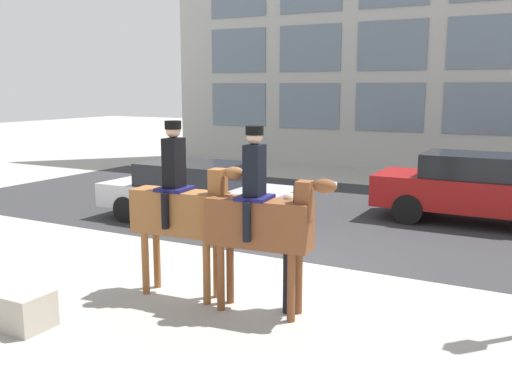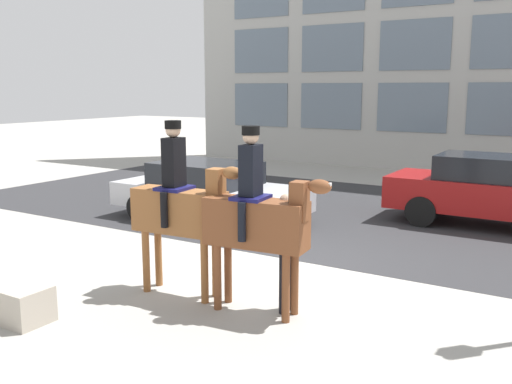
{
  "view_description": "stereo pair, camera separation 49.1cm",
  "coord_description": "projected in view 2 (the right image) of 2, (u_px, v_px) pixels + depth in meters",
  "views": [
    {
      "loc": [
        4.18,
        -8.54,
        3.07
      ],
      "look_at": [
        0.2,
        -1.13,
        1.53
      ],
      "focal_mm": 40.0,
      "sensor_mm": 36.0,
      "label": 1
    },
    {
      "loc": [
        4.6,
        -8.29,
        3.07
      ],
      "look_at": [
        0.2,
        -1.13,
        1.53
      ],
      "focal_mm": 40.0,
      "sensor_mm": 36.0,
      "label": 2
    }
  ],
  "objects": [
    {
      "name": "mounted_horse_companion",
      "position": [
        258.0,
        218.0,
        7.69
      ],
      "size": [
        1.87,
        0.65,
        2.58
      ],
      "rotation": [
        0.0,
        0.0,
        0.1
      ],
      "color": "brown",
      "rests_on": "ground_plane"
    },
    {
      "name": "road_surface",
      "position": [
        375.0,
        216.0,
        13.85
      ],
      "size": [
        22.22,
        8.5,
        0.01
      ],
      "color": "#2D2D30",
      "rests_on": "ground_plane"
    },
    {
      "name": "mounted_horse_lead",
      "position": [
        181.0,
        207.0,
        8.38
      ],
      "size": [
        1.86,
        0.65,
        2.61
      ],
      "rotation": [
        0.0,
        0.0,
        0.08
      ],
      "color": "brown",
      "rests_on": "ground_plane"
    },
    {
      "name": "ground_plane",
      "position": [
        280.0,
        268.0,
        9.87
      ],
      "size": [
        80.0,
        80.0,
        0.0
      ],
      "primitive_type": "plane",
      "color": "#9E9B93"
    },
    {
      "name": "street_car_far_lane",
      "position": [
        498.0,
        190.0,
        12.61
      ],
      "size": [
        4.75,
        1.82,
        1.6
      ],
      "color": "maroon",
      "rests_on": "ground_plane"
    },
    {
      "name": "street_car_near_lane",
      "position": [
        209.0,
        190.0,
        13.3
      ],
      "size": [
        4.56,
        1.98,
        1.37
      ],
      "color": "#B7B7BC",
      "rests_on": "ground_plane"
    },
    {
      "name": "pedestrian_bystander",
      "position": [
        285.0,
        243.0,
        7.78
      ],
      "size": [
        0.82,
        0.51,
        1.67
      ],
      "rotation": [
        0.0,
        0.0,
        -3.01
      ],
      "color": "black",
      "rests_on": "ground_plane"
    }
  ]
}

